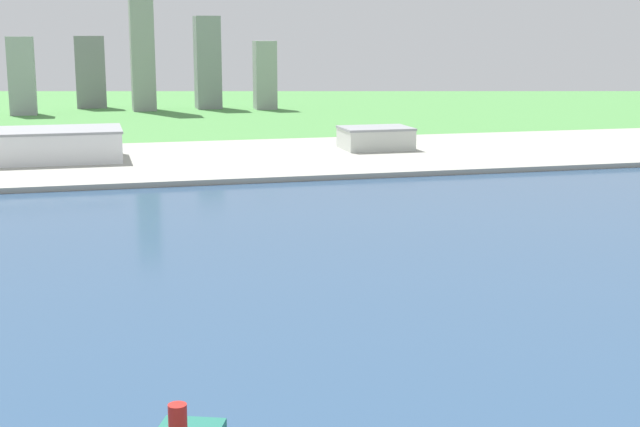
{
  "coord_description": "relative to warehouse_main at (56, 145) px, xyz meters",
  "views": [
    {
      "loc": [
        -50.8,
        43.7,
        63.48
      ],
      "look_at": [
        -3.87,
        223.99,
        26.13
      ],
      "focal_mm": 50.71,
      "sensor_mm": 36.0,
      "label": 1
    }
  ],
  "objects": [
    {
      "name": "ground_plane",
      "position": [
        65.31,
        -198.33,
        -10.2
      ],
      "size": [
        2400.0,
        2400.0,
        0.0
      ],
      "primitive_type": "plane",
      "color": "#4B8B44"
    },
    {
      "name": "water_bay",
      "position": [
        65.31,
        -258.33,
        -10.12
      ],
      "size": [
        840.0,
        360.0,
        0.15
      ],
      "primitive_type": "cube",
      "color": "#2D4C70",
      "rests_on": "ground"
    },
    {
      "name": "industrial_pier",
      "position": [
        65.31,
        -8.33,
        -8.95
      ],
      "size": [
        840.0,
        140.0,
        2.5
      ],
      "primitive_type": "cube",
      "color": "#A2A296",
      "rests_on": "ground"
    },
    {
      "name": "warehouse_main",
      "position": [
        0.0,
        0.0,
        0.0
      ],
      "size": [
        63.2,
        42.54,
        15.35
      ],
      "color": "white",
      "rests_on": "industrial_pier"
    },
    {
      "name": "warehouse_annex",
      "position": [
        164.27,
        2.71,
        -1.81
      ],
      "size": [
        36.61,
        27.83,
        11.74
      ],
      "color": "silver",
      "rests_on": "industrial_pier"
    },
    {
      "name": "distant_skyline",
      "position": [
        27.27,
        316.02,
        36.32
      ],
      "size": [
        296.71,
        71.06,
        128.88
      ],
      "color": "#96999F",
      "rests_on": "ground"
    }
  ]
}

